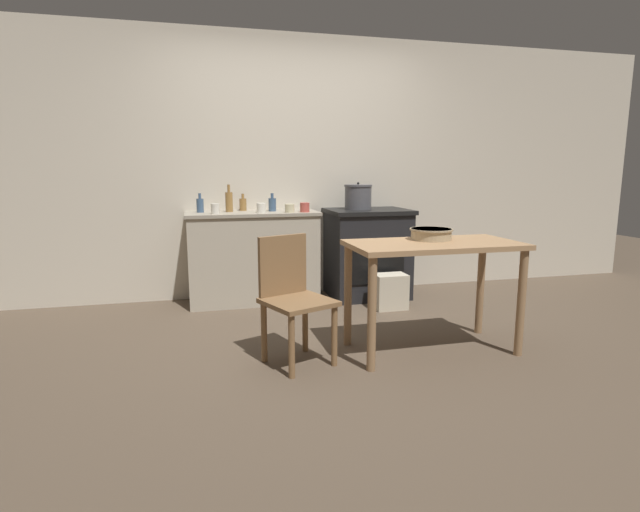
# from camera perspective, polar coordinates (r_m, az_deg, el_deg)

# --- Properties ---
(ground_plane) EXTENTS (14.00, 14.00, 0.00)m
(ground_plane) POSITION_cam_1_polar(r_m,az_deg,el_deg) (3.75, 1.92, -9.79)
(ground_plane) COLOR brown
(wall_back) EXTENTS (8.00, 0.07, 2.55)m
(wall_back) POSITION_cam_1_polar(r_m,az_deg,el_deg) (5.07, -3.11, 10.05)
(wall_back) COLOR beige
(wall_back) RESTS_ON ground_plane
(counter_cabinet) EXTENTS (1.23, 0.52, 0.87)m
(counter_cabinet) POSITION_cam_1_polar(r_m,az_deg,el_deg) (4.80, -7.64, -0.12)
(counter_cabinet) COLOR #B2A893
(counter_cabinet) RESTS_ON ground_plane
(stove) EXTENTS (0.79, 0.65, 0.87)m
(stove) POSITION_cam_1_polar(r_m,az_deg,el_deg) (4.99, 5.41, 0.37)
(stove) COLOR black
(stove) RESTS_ON ground_plane
(work_table) EXTENTS (1.17, 0.59, 0.77)m
(work_table) POSITION_cam_1_polar(r_m,az_deg,el_deg) (3.51, 12.84, -0.45)
(work_table) COLOR #A87F56
(work_table) RESTS_ON ground_plane
(chair) EXTENTS (0.52, 0.52, 0.83)m
(chair) POSITION_cam_1_polar(r_m,az_deg,el_deg) (3.28, -3.14, -4.49)
(chair) COLOR olive
(chair) RESTS_ON ground_plane
(flour_sack) EXTENTS (0.29, 0.20, 0.32)m
(flour_sack) POSITION_cam_1_polar(r_m,az_deg,el_deg) (4.60, 8.03, -4.04)
(flour_sack) COLOR beige
(flour_sack) RESTS_ON ground_plane
(stock_pot) EXTENTS (0.27, 0.27, 0.26)m
(stock_pot) POSITION_cam_1_polar(r_m,az_deg,el_deg) (4.92, 4.37, 6.76)
(stock_pot) COLOR #4C4C51
(stock_pot) RESTS_ON stove
(mixing_bowl_large) EXTENTS (0.30, 0.30, 0.08)m
(mixing_bowl_large) POSITION_cam_1_polar(r_m,az_deg,el_deg) (3.61, 12.59, 2.53)
(mixing_bowl_large) COLOR tan
(mixing_bowl_large) RESTS_ON work_table
(bottle_far_left) EXTENTS (0.07, 0.07, 0.16)m
(bottle_far_left) POSITION_cam_1_polar(r_m,az_deg,el_deg) (4.88, -8.80, 5.88)
(bottle_far_left) COLOR olive
(bottle_far_left) RESTS_ON counter_cabinet
(bottle_left) EXTENTS (0.07, 0.07, 0.25)m
(bottle_left) POSITION_cam_1_polar(r_m,az_deg,el_deg) (4.78, -10.35, 6.17)
(bottle_left) COLOR olive
(bottle_left) RESTS_ON counter_cabinet
(bottle_mid_left) EXTENTS (0.07, 0.07, 0.18)m
(bottle_mid_left) POSITION_cam_1_polar(r_m,az_deg,el_deg) (4.77, -13.54, 5.69)
(bottle_mid_left) COLOR #3D5675
(bottle_mid_left) RESTS_ON counter_cabinet
(bottle_center_left) EXTENTS (0.07, 0.07, 0.17)m
(bottle_center_left) POSITION_cam_1_polar(r_m,az_deg,el_deg) (4.79, -5.48, 5.91)
(bottle_center_left) COLOR #3D5675
(bottle_center_left) RESTS_ON counter_cabinet
(cup_center) EXTENTS (0.09, 0.09, 0.09)m
(cup_center) POSITION_cam_1_polar(r_m,az_deg,el_deg) (4.65, -6.73, 5.49)
(cup_center) COLOR silver
(cup_center) RESTS_ON counter_cabinet
(cup_center_right) EXTENTS (0.08, 0.08, 0.09)m
(cup_center_right) POSITION_cam_1_polar(r_m,az_deg,el_deg) (4.57, -11.88, 5.30)
(cup_center_right) COLOR silver
(cup_center_right) RESTS_ON counter_cabinet
(cup_mid_right) EXTENTS (0.09, 0.09, 0.09)m
(cup_mid_right) POSITION_cam_1_polar(r_m,az_deg,el_deg) (4.67, -1.76, 5.57)
(cup_mid_right) COLOR #B74C42
(cup_mid_right) RESTS_ON counter_cabinet
(cup_right) EXTENTS (0.09, 0.09, 0.08)m
(cup_right) POSITION_cam_1_polar(r_m,az_deg,el_deg) (4.65, -3.48, 5.47)
(cup_right) COLOR beige
(cup_right) RESTS_ON counter_cabinet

